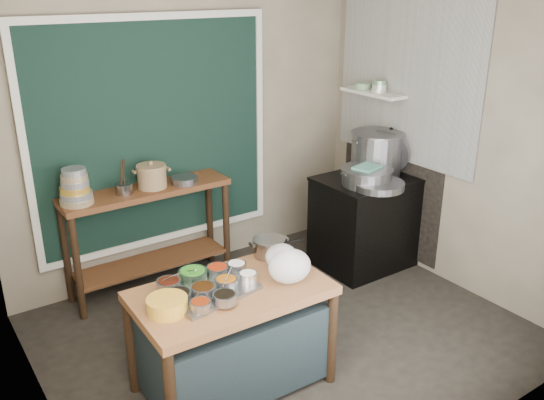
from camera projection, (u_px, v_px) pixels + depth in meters
floor at (285, 334)px, 4.54m from camera, size 3.50×3.00×0.02m
back_wall at (189, 123)px, 5.19m from camera, size 3.50×0.02×2.80m
left_wall at (22, 219)px, 3.10m from camera, size 0.02×3.00×2.80m
right_wall at (452, 129)px, 4.96m from camera, size 0.02×3.00×2.80m
curtain_panel at (155, 134)px, 4.99m from camera, size 2.10×0.02×1.90m
curtain_frame at (155, 135)px, 4.99m from camera, size 2.22×0.03×2.02m
tile_panel at (406, 69)px, 5.21m from camera, size 0.02×1.70×1.70m
soot_patch at (390, 185)px, 5.70m from camera, size 0.01×1.30×1.30m
wall_shelf at (373, 93)px, 5.48m from camera, size 0.22×0.70×0.03m
prep_table at (233, 339)px, 3.82m from camera, size 1.27×0.75×0.75m
back_counter at (150, 239)px, 5.06m from camera, size 1.45×0.40×0.95m
stove_block at (366, 223)px, 5.52m from camera, size 0.90×0.68×0.85m
stove_top at (369, 179)px, 5.36m from camera, size 0.92×0.69×0.03m
condiment_tray at (209, 291)px, 3.64m from camera, size 0.62×0.48×0.02m
condiment_bowls at (205, 284)px, 3.63m from camera, size 0.65×0.52×0.07m
yellow_basin at (167, 305)px, 3.42m from camera, size 0.27×0.27×0.09m
saucepan at (269, 247)px, 4.11m from camera, size 0.28×0.28×0.13m
plastic_bag_a at (290, 266)px, 3.75m from camera, size 0.36×0.33×0.22m
plastic_bag_b at (281, 256)px, 3.94m from camera, size 0.28×0.26×0.17m
bowl_stack at (75, 188)px, 4.50m from camera, size 0.26×0.26×0.29m
utensil_cup at (124, 189)px, 4.74m from camera, size 0.15×0.15×0.09m
ceramic_crock at (152, 177)px, 4.88m from camera, size 0.34×0.34×0.18m
wide_bowl at (184, 180)px, 5.00m from camera, size 0.28×0.28×0.06m
stock_pot at (376, 153)px, 5.42m from camera, size 0.56×0.56×0.40m
pot_lid at (388, 151)px, 5.43m from camera, size 0.22×0.46×0.44m
steamer at (367, 176)px, 5.15m from camera, size 0.56×0.56×0.15m
green_cloth at (367, 167)px, 5.12m from camera, size 0.28×0.23×0.02m
shallow_pan at (378, 185)px, 5.08m from camera, size 0.57×0.57×0.06m
shelf_bowl_stack at (379, 87)px, 5.39m from camera, size 0.14×0.14×0.11m
shelf_bowl_green at (363, 86)px, 5.57m from camera, size 0.19×0.19×0.06m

